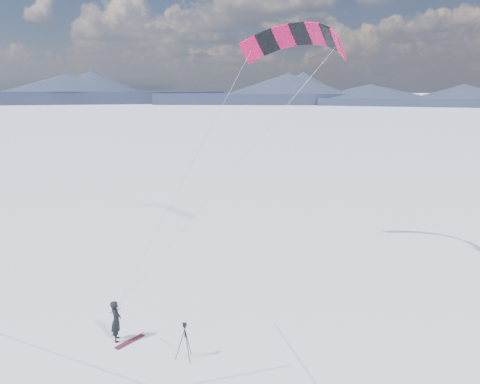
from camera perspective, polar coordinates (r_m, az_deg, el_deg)
horizon_hills at (r=16.25m, az=-8.92°, el=-11.48°), size 704.47×706.88×9.46m
snowkiter at (r=21.72m, az=-14.73°, el=-17.07°), size 0.59×0.75×1.82m
snowboard at (r=21.45m, az=-13.28°, el=-17.32°), size 1.44×0.82×0.04m
tripod at (r=19.46m, az=-6.74°, el=-17.06°), size 0.74×0.66×1.56m
power_kite at (r=28.40m, az=6.83°, el=17.81°), size 13.81×7.79×12.89m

